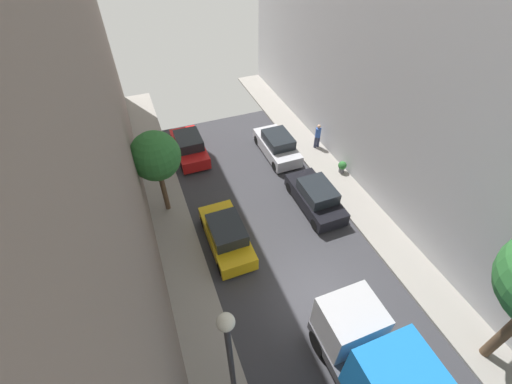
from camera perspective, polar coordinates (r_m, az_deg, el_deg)
ground at (r=15.95m, az=9.86°, el=-17.06°), size 32.00×32.00×0.00m
sidewalk_left at (r=14.99m, az=-8.53°, el=-23.03°), size 2.00×44.00×0.15m
sidewalk_right at (r=18.17m, az=24.04°, el=-10.74°), size 2.00×44.00×0.15m
parked_car_left_2 at (r=16.90m, az=-4.94°, el=-7.23°), size 1.78×4.20×1.57m
parked_car_left_3 at (r=22.80m, az=-11.13°, el=7.51°), size 1.78×4.20×1.57m
parked_car_right_2 at (r=18.99m, az=9.97°, el=-0.80°), size 1.78×4.20×1.57m
parked_car_right_3 at (r=22.51m, az=3.57°, el=7.81°), size 1.78×4.20×1.57m
pedestrian at (r=23.17m, az=10.32°, el=9.34°), size 0.40×0.36×1.72m
street_tree_2 at (r=17.24m, az=-16.51°, el=5.75°), size 2.47×2.47×4.82m
potted_plant_1 at (r=21.60m, az=14.26°, el=4.22°), size 0.52×0.52×0.77m
lamp_post at (r=10.07m, az=-4.31°, el=-26.09°), size 0.44×0.44×6.41m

